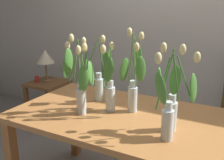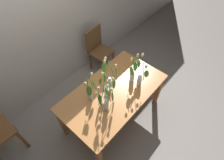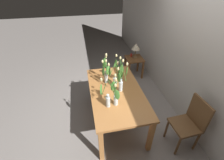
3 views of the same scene
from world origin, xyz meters
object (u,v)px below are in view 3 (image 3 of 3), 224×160
at_px(dining_table, 116,95).
at_px(tulip_vase_4, 116,96).
at_px(dining_chair, 190,121).
at_px(tulip_vase_1, 108,97).
at_px(tulip_vase_3, 106,72).
at_px(side_table, 134,62).
at_px(tulip_vase_2, 115,78).
at_px(tulip_vase_5, 121,80).
at_px(table_lamp, 136,47).
at_px(pillar_candle, 131,55).
at_px(tulip_vase_0, 120,72).

relative_size(dining_table, tulip_vase_4, 3.01).
distance_m(tulip_vase_4, dining_chair, 1.25).
xyz_separation_m(tulip_vase_1, dining_chair, (0.39, 1.24, -0.40)).
bearing_deg(tulip_vase_3, side_table, 140.39).
height_order(tulip_vase_2, tulip_vase_5, tulip_vase_5).
xyz_separation_m(tulip_vase_5, side_table, (-1.49, 0.76, -0.52)).
distance_m(dining_table, tulip_vase_2, 0.31).
xyz_separation_m(tulip_vase_4, table_lamp, (-1.84, 0.95, -0.06)).
bearing_deg(tulip_vase_5, dining_chair, 52.76).
distance_m(tulip_vase_1, side_table, 2.16).
distance_m(tulip_vase_5, table_lamp, 1.71).
bearing_deg(tulip_vase_3, tulip_vase_1, -6.72).
relative_size(tulip_vase_1, table_lamp, 1.34).
bearing_deg(pillar_candle, tulip_vase_4, -24.32).
bearing_deg(side_table, tulip_vase_0, -31.26).
height_order(tulip_vase_3, table_lamp, tulip_vase_3).
relative_size(tulip_vase_5, dining_chair, 0.63).
distance_m(tulip_vase_0, table_lamp, 1.40).
xyz_separation_m(tulip_vase_0, tulip_vase_2, (0.18, -0.14, 0.01)).
relative_size(tulip_vase_0, table_lamp, 1.32).
xyz_separation_m(dining_table, tulip_vase_1, (0.34, -0.20, 0.27)).
relative_size(tulip_vase_1, tulip_vase_4, 1.00).
bearing_deg(table_lamp, tulip_vase_0, -31.43).
bearing_deg(tulip_vase_0, side_table, 148.74).
height_order(side_table, table_lamp, table_lamp).
bearing_deg(tulip_vase_5, side_table, 152.95).
xyz_separation_m(tulip_vase_0, tulip_vase_4, (0.65, -0.22, -0.00)).
distance_m(tulip_vase_0, tulip_vase_4, 0.69).
xyz_separation_m(tulip_vase_1, tulip_vase_5, (-0.33, 0.29, 0.03)).
relative_size(tulip_vase_2, pillar_candle, 6.61).
height_order(tulip_vase_3, tulip_vase_4, tulip_vase_3).
relative_size(tulip_vase_1, side_table, 0.97).
relative_size(tulip_vase_3, table_lamp, 1.39).
distance_m(tulip_vase_3, table_lamp, 1.56).
bearing_deg(tulip_vase_2, dining_table, -0.74).
distance_m(tulip_vase_1, tulip_vase_2, 0.52).
distance_m(dining_table, table_lamp, 1.75).
bearing_deg(tulip_vase_3, table_lamp, 140.41).
relative_size(tulip_vase_4, pillar_candle, 7.10).
relative_size(tulip_vase_5, pillar_candle, 7.86).
bearing_deg(dining_table, tulip_vase_5, 84.09).
relative_size(dining_table, tulip_vase_5, 2.71).
distance_m(tulip_vase_0, dining_chair, 1.43).
height_order(dining_chair, side_table, dining_chair).
height_order(dining_table, tulip_vase_1, tulip_vase_1).
height_order(tulip_vase_5, side_table, tulip_vase_5).
distance_m(dining_chair, table_lamp, 2.26).
bearing_deg(tulip_vase_1, dining_table, 149.25).
bearing_deg(tulip_vase_2, table_lamp, 147.74).
relative_size(tulip_vase_2, table_lamp, 1.25).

